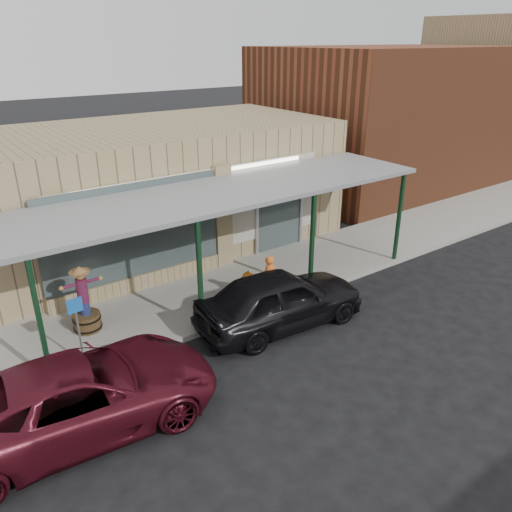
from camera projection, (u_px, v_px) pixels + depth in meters
ground at (312, 348)px, 12.02m from camera, size 120.00×120.00×0.00m
sidewalk at (231, 289)px, 14.67m from camera, size 40.00×3.20×0.15m
storefront at (158, 188)px, 17.25m from camera, size 12.00×6.25×4.20m
awning at (229, 193)px, 13.46m from camera, size 12.00×3.00×3.04m
block_buildings_near at (192, 129)px, 18.42m from camera, size 61.00×8.00×8.00m
barrel_scarecrow at (85, 309)px, 12.27m from camera, size 1.02×0.87×1.74m
barrel_pumpkin at (248, 286)px, 14.11m from camera, size 0.73×0.73×0.74m
handicap_sign at (77, 322)px, 10.80m from camera, size 0.34×0.06×1.63m
parked_sedan at (280, 299)px, 12.69m from camera, size 4.57×2.12×1.61m
car_maroon at (81, 395)px, 9.33m from camera, size 5.37×2.79×1.44m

